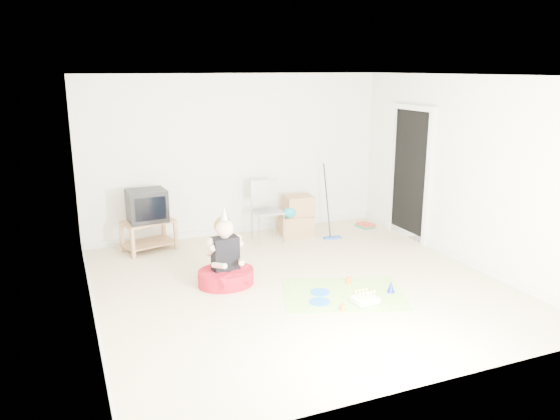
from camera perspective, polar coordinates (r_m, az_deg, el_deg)
name	(u,v)px	position (r m, az deg, el deg)	size (l,w,h in m)	color
ground	(299,285)	(7.04, 2.01, -7.80)	(5.00, 5.00, 0.00)	beige
doorway_recess	(411,175)	(8.95, 13.49, 3.56)	(0.02, 0.90, 2.05)	black
tv_stand	(149,233)	(8.44, -13.55, -2.35)	(0.84, 0.65, 0.46)	#9A6C45
crt_tv	(147,206)	(8.33, -13.73, 0.46)	(0.55, 0.46, 0.48)	black
folding_chair	(267,212)	(8.63, -1.32, -0.16)	(0.46, 0.44, 0.99)	gray
cardboard_boxes	(297,217)	(8.96, 1.79, -0.69)	(0.57, 0.45, 0.66)	#A3784F
floor_mop	(333,223)	(8.81, 5.54, -1.38)	(0.30, 0.40, 1.18)	#2247AC
book_pile	(365,225)	(9.60, 8.90, -1.57)	(0.27, 0.32, 0.07)	#287855
seated_woman	(226,268)	(6.99, -5.69, -6.02)	(0.79, 0.79, 1.04)	#A80F1E
party_mat	(343,294)	(6.80, 6.65, -8.70)	(1.46, 1.06, 0.01)	#E63096
birthday_cake	(365,300)	(6.56, 8.87, -9.32)	(0.30, 0.24, 0.14)	white
blue_plate_near	(320,292)	(6.79, 4.20, -8.57)	(0.24, 0.24, 0.01)	blue
blue_plate_far	(320,302)	(6.53, 4.18, -9.54)	(0.24, 0.24, 0.01)	blue
orange_cup_near	(349,280)	(7.09, 7.18, -7.31)	(0.07, 0.07, 0.08)	orange
orange_cup_far	(343,307)	(6.35, 6.58, -10.07)	(0.06, 0.06, 0.07)	orange
blue_party_hat	(391,287)	(6.90, 11.53, -7.87)	(0.10, 0.10, 0.14)	#1823AE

